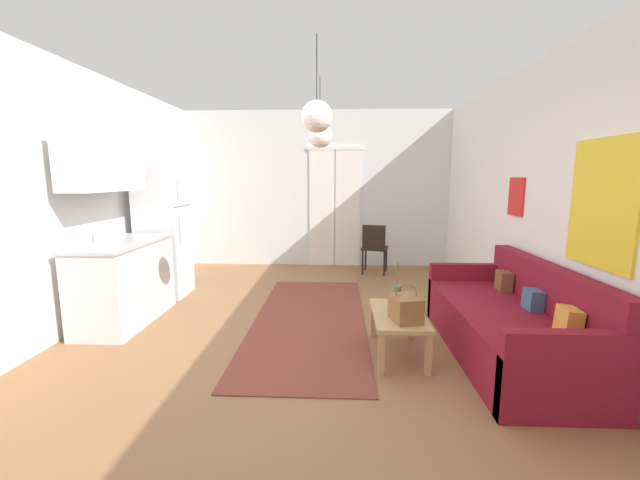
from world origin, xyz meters
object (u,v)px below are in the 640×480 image
(couch, at_px, (513,326))
(refrigerator, at_px, (164,232))
(bamboo_vase, at_px, (397,297))
(pendant_lamp_far, at_px, (320,135))
(coffee_table, at_px, (398,319))
(accent_chair, at_px, (374,246))
(handbag, at_px, (406,308))
(pendant_lamp_near, at_px, (317,117))

(couch, height_order, refrigerator, refrigerator)
(bamboo_vase, height_order, pendant_lamp_far, pendant_lamp_far)
(couch, bearing_deg, pendant_lamp_far, 141.89)
(coffee_table, relative_size, bamboo_vase, 1.88)
(couch, xyz_separation_m, accent_chair, (-0.98, 3.04, 0.20))
(handbag, distance_m, pendant_lamp_near, 1.82)
(refrigerator, relative_size, pendant_lamp_near, 2.21)
(pendant_lamp_far, bearing_deg, handbag, -63.37)
(pendant_lamp_far, bearing_deg, accent_chair, 62.54)
(bamboo_vase, distance_m, pendant_lamp_far, 2.23)
(coffee_table, height_order, bamboo_vase, bamboo_vase)
(bamboo_vase, xyz_separation_m, accent_chair, (0.07, 2.96, -0.04))
(coffee_table, xyz_separation_m, refrigerator, (-2.93, 1.74, 0.55))
(couch, distance_m, refrigerator, 4.37)
(bamboo_vase, bearing_deg, handbag, -82.46)
(coffee_table, distance_m, pendant_lamp_far, 2.42)
(pendant_lamp_near, bearing_deg, couch, -0.94)
(refrigerator, relative_size, pendant_lamp_far, 2.14)
(couch, relative_size, coffee_table, 2.46)
(accent_chair, bearing_deg, couch, 120.29)
(pendant_lamp_far, bearing_deg, coffee_table, -61.37)
(couch, height_order, pendant_lamp_far, pendant_lamp_far)
(handbag, relative_size, pendant_lamp_near, 0.41)
(coffee_table, bearing_deg, pendant_lamp_near, 177.13)
(coffee_table, distance_m, refrigerator, 3.45)
(handbag, xyz_separation_m, pendant_lamp_near, (-0.78, 0.22, 1.63))
(bamboo_vase, bearing_deg, accent_chair, 88.74)
(pendant_lamp_near, bearing_deg, coffee_table, -2.87)
(handbag, relative_size, refrigerator, 0.18)
(couch, height_order, coffee_table, couch)
(handbag, height_order, pendant_lamp_far, pendant_lamp_far)
(bamboo_vase, height_order, refrigerator, refrigerator)
(coffee_table, relative_size, handbag, 2.61)
(refrigerator, xyz_separation_m, pendant_lamp_far, (2.15, -0.30, 1.23))
(bamboo_vase, height_order, accent_chair, bamboo_vase)
(handbag, height_order, pendant_lamp_near, pendant_lamp_near)
(coffee_table, height_order, accent_chair, accent_chair)
(coffee_table, bearing_deg, accent_chair, 88.91)
(bamboo_vase, xyz_separation_m, handbag, (0.04, -0.28, -0.01))
(pendant_lamp_far, bearing_deg, bamboo_vase, -59.95)
(refrigerator, xyz_separation_m, accent_chair, (2.99, 1.31, -0.41))
(couch, xyz_separation_m, pendant_lamp_far, (-1.82, 1.43, 1.84))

